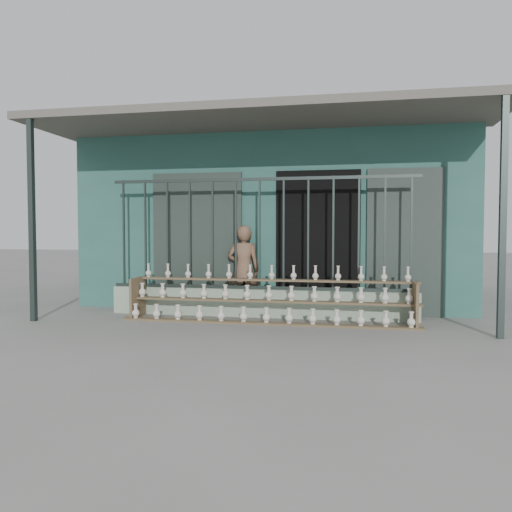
# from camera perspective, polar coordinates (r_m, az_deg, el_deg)

# --- Properties ---
(ground) EXTENTS (60.00, 60.00, 0.00)m
(ground) POSITION_cam_1_polar(r_m,az_deg,el_deg) (6.89, -1.61, -8.72)
(ground) COLOR slate
(workshop_building) EXTENTS (7.40, 6.60, 3.21)m
(workshop_building) POSITION_cam_1_polar(r_m,az_deg,el_deg) (10.93, 3.27, 4.03)
(workshop_building) COLOR #2A5A51
(workshop_building) RESTS_ON ground
(parapet_wall) EXTENTS (5.00, 0.20, 0.45)m
(parapet_wall) POSITION_cam_1_polar(r_m,az_deg,el_deg) (8.11, 0.41, -5.38)
(parapet_wall) COLOR #95AB92
(parapet_wall) RESTS_ON ground
(security_fence) EXTENTS (5.00, 0.04, 1.80)m
(security_fence) POSITION_cam_1_polar(r_m,az_deg,el_deg) (8.03, 0.41, 2.59)
(security_fence) COLOR #283330
(security_fence) RESTS_ON parapet_wall
(shelf_rack) EXTENTS (4.50, 0.68, 0.85)m
(shelf_rack) POSITION_cam_1_polar(r_m,az_deg,el_deg) (7.65, 1.48, -4.83)
(shelf_rack) COLOR brown
(shelf_rack) RESTS_ON ground
(elderly_woman) EXTENTS (0.59, 0.43, 1.49)m
(elderly_woman) POSITION_cam_1_polar(r_m,az_deg,el_deg) (8.44, -1.43, -1.53)
(elderly_woman) COLOR brown
(elderly_woman) RESTS_ON ground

